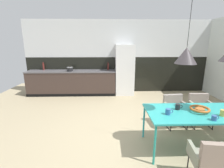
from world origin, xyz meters
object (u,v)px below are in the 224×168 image
(armchair_corner_seat, at_px, (175,106))
(armchair_facing_counter, at_px, (214,159))
(mug_tall_blue, at_px, (168,112))
(mug_short_terracotta, at_px, (214,118))
(mug_dark_espresso, at_px, (178,107))
(fruit_bowl, at_px, (200,109))
(dining_table, at_px, (200,114))
(bottle_vinegar_dark, at_px, (43,67))
(refrigerator_column, at_px, (125,70))
(bottle_oil_tall, at_px, (108,66))
(armchair_near_window, at_px, (200,105))
(pendant_lamp_over_table_near, at_px, (186,55))
(mug_white_ceramic, at_px, (223,113))
(cooking_pot, at_px, (70,69))

(armchair_corner_seat, distance_m, armchair_facing_counter, 1.81)
(armchair_facing_counter, xyz_separation_m, mug_tall_blue, (-0.32, 0.81, 0.29))
(mug_short_terracotta, bearing_deg, mug_dark_espresso, 132.07)
(fruit_bowl, bearing_deg, mug_tall_blue, -169.91)
(dining_table, height_order, bottle_vinegar_dark, bottle_vinegar_dark)
(refrigerator_column, xyz_separation_m, bottle_oil_tall, (-0.61, 0.22, 0.11))
(mug_dark_espresso, xyz_separation_m, mug_tall_blue, (-0.25, -0.21, -0.00))
(refrigerator_column, xyz_separation_m, armchair_near_window, (1.55, -2.49, -0.44))
(bottle_oil_tall, xyz_separation_m, pendant_lamp_over_table_near, (1.24, -3.63, 0.69))
(armchair_facing_counter, height_order, mug_tall_blue, mug_tall_blue)
(armchair_facing_counter, height_order, mug_white_ceramic, mug_white_ceramic)
(refrigerator_column, bearing_deg, pendant_lamp_over_table_near, -79.54)
(mug_white_ceramic, height_order, mug_tall_blue, mug_white_ceramic)
(dining_table, xyz_separation_m, bottle_oil_tall, (-1.62, 3.62, 0.34))
(armchair_corner_seat, height_order, pendant_lamp_over_table_near, pendant_lamp_over_table_near)
(armchair_facing_counter, xyz_separation_m, mug_dark_espresso, (-0.06, 1.02, 0.29))
(mug_white_ceramic, height_order, pendant_lamp_over_table_near, pendant_lamp_over_table_near)
(cooking_pot, bearing_deg, fruit_bowl, -47.30)
(bottle_oil_tall, bearing_deg, bottle_vinegar_dark, -179.63)
(refrigerator_column, height_order, pendant_lamp_over_table_near, pendant_lamp_over_table_near)
(refrigerator_column, xyz_separation_m, mug_short_terracotta, (1.04, -3.72, -0.15))
(refrigerator_column, distance_m, bottle_vinegar_dark, 3.09)
(mug_white_ceramic, xyz_separation_m, pendant_lamp_over_table_near, (-0.65, 0.16, 0.94))
(refrigerator_column, bearing_deg, mug_dark_espresso, -78.91)
(refrigerator_column, bearing_deg, mug_tall_blue, -83.64)
(fruit_bowl, bearing_deg, refrigerator_column, 106.39)
(mug_tall_blue, xyz_separation_m, bottle_oil_tall, (-1.00, 3.71, 0.25))
(cooking_pot, height_order, pendant_lamp_over_table_near, pendant_lamp_over_table_near)
(cooking_pot, bearing_deg, armchair_corner_seat, -38.96)
(bottle_oil_tall, bearing_deg, fruit_bowl, -65.94)
(mug_tall_blue, bearing_deg, bottle_oil_tall, 105.14)
(dining_table, distance_m, fruit_bowl, 0.09)
(mug_tall_blue, xyz_separation_m, cooking_pot, (-2.40, 3.36, 0.20))
(mug_short_terracotta, relative_size, mug_tall_blue, 0.91)
(mug_dark_espresso, bearing_deg, dining_table, -17.48)
(mug_short_terracotta, bearing_deg, refrigerator_column, 105.61)
(bottle_oil_tall, bearing_deg, armchair_near_window, -51.37)
(armchair_corner_seat, height_order, armchair_near_window, armchair_near_window)
(armchair_corner_seat, xyz_separation_m, mug_white_ceramic, (0.35, -1.06, 0.31))
(refrigerator_column, distance_m, fruit_bowl, 3.53)
(bottle_vinegar_dark, bearing_deg, fruit_bowl, -41.33)
(mug_white_ceramic, xyz_separation_m, bottle_oil_tall, (-1.90, 3.79, 0.25))
(dining_table, distance_m, bottle_oil_tall, 3.98)
(mug_white_ceramic, bearing_deg, mug_short_terracotta, -148.49)
(armchair_near_window, relative_size, mug_white_ceramic, 5.63)
(mug_white_ceramic, distance_m, mug_tall_blue, 0.90)
(refrigerator_column, xyz_separation_m, dining_table, (1.01, -3.39, -0.23))
(dining_table, xyz_separation_m, armchair_corner_seat, (-0.07, 0.89, -0.22))
(mug_short_terracotta, bearing_deg, armchair_facing_counter, -119.90)
(armchair_corner_seat, distance_m, mug_short_terracotta, 1.25)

